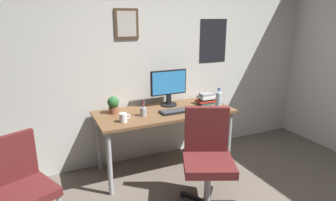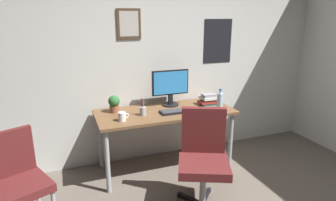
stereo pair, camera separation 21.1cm
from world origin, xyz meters
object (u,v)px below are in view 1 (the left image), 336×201
object	(u,v)px
side_chair	(20,183)
keyboard	(178,111)
computer_mouse	(202,107)
book_stack_left	(206,99)
water_bottle	(218,100)
office_chair	(207,153)
potted_plant	(113,104)
pen_cup	(143,111)
monitor	(169,86)
coffee_mug_near	(123,118)

from	to	relation	value
side_chair	keyboard	xyz separation A→B (m)	(1.64, 0.47, 0.24)
computer_mouse	book_stack_left	xyz separation A→B (m)	(0.16, 0.16, 0.05)
keyboard	water_bottle	bearing A→B (deg)	-12.18
office_chair	potted_plant	bearing A→B (deg)	124.75
pen_cup	book_stack_left	bearing A→B (deg)	6.71
computer_mouse	pen_cup	xyz separation A→B (m)	(-0.71, 0.05, 0.04)
pen_cup	book_stack_left	xyz separation A→B (m)	(0.87, 0.10, 0.01)
side_chair	monitor	xyz separation A→B (m)	(1.65, 0.75, 0.47)
potted_plant	coffee_mug_near	bearing A→B (deg)	-86.06
office_chair	monitor	xyz separation A→B (m)	(0.04, 0.97, 0.44)
office_chair	book_stack_left	xyz separation A→B (m)	(0.49, 0.82, 0.27)
side_chair	pen_cup	xyz separation A→B (m)	(1.23, 0.50, 0.28)
keyboard	book_stack_left	world-z (taller)	book_stack_left
computer_mouse	coffee_mug_near	size ratio (longest dim) A/B	0.94
side_chair	computer_mouse	distance (m)	2.01
side_chair	water_bottle	size ratio (longest dim) A/B	3.47
potted_plant	pen_cup	size ratio (longest dim) A/B	0.98
side_chair	book_stack_left	xyz separation A→B (m)	(2.10, 0.60, 0.30)
side_chair	water_bottle	bearing A→B (deg)	9.78
office_chair	side_chair	distance (m)	1.63
pen_cup	book_stack_left	size ratio (longest dim) A/B	0.85
computer_mouse	coffee_mug_near	distance (m)	0.96
side_chair	potted_plant	world-z (taller)	potted_plant
keyboard	coffee_mug_near	world-z (taller)	coffee_mug_near
office_chair	book_stack_left	world-z (taller)	office_chair
water_bottle	book_stack_left	bearing A→B (deg)	93.50
monitor	coffee_mug_near	distance (m)	0.78
monitor	book_stack_left	world-z (taller)	monitor
office_chair	water_bottle	xyz separation A→B (m)	(0.50, 0.58, 0.31)
potted_plant	keyboard	bearing A→B (deg)	-20.74
computer_mouse	coffee_mug_near	world-z (taller)	coffee_mug_near
keyboard	potted_plant	world-z (taller)	potted_plant
water_bottle	book_stack_left	size ratio (longest dim) A/B	1.08
side_chair	computer_mouse	size ratio (longest dim) A/B	7.95
side_chair	keyboard	world-z (taller)	side_chair
computer_mouse	pen_cup	size ratio (longest dim) A/B	0.55
water_bottle	computer_mouse	bearing A→B (deg)	153.85
office_chair	monitor	distance (m)	1.06
monitor	keyboard	size ratio (longest dim) A/B	1.07
coffee_mug_near	potted_plant	world-z (taller)	potted_plant
office_chair	pen_cup	size ratio (longest dim) A/B	4.75
potted_plant	book_stack_left	world-z (taller)	potted_plant
pen_cup	side_chair	bearing A→B (deg)	-157.77
coffee_mug_near	potted_plant	bearing A→B (deg)	93.94
computer_mouse	pen_cup	world-z (taller)	pen_cup
coffee_mug_near	pen_cup	world-z (taller)	pen_cup
monitor	potted_plant	size ratio (longest dim) A/B	2.36
keyboard	water_bottle	world-z (taller)	water_bottle
book_stack_left	pen_cup	bearing A→B (deg)	-173.29
coffee_mug_near	book_stack_left	size ratio (longest dim) A/B	0.50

